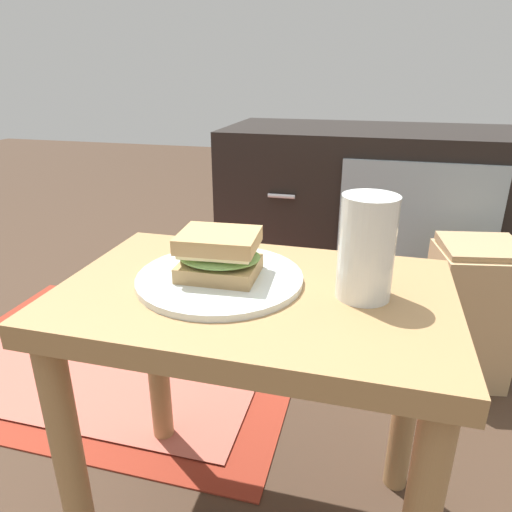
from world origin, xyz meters
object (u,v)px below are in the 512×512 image
(beer_glass, at_px, (366,250))
(paper_bag, at_px, (469,313))
(tv_cabinet, at_px, (373,218))
(sandwich_front, at_px, (219,254))
(plate, at_px, (220,278))

(beer_glass, distance_m, paper_bag, 0.69)
(paper_bag, bearing_deg, beer_glass, -115.98)
(tv_cabinet, relative_size, beer_glass, 6.72)
(tv_cabinet, xyz_separation_m, beer_glass, (-0.01, -0.93, 0.24))
(tv_cabinet, relative_size, sandwich_front, 7.79)
(tv_cabinet, bearing_deg, plate, -102.71)
(plate, xyz_separation_m, beer_glass, (0.21, 0.00, 0.06))
(paper_bag, bearing_deg, tv_cabinet, 122.48)
(sandwich_front, relative_size, paper_bag, 0.33)
(tv_cabinet, bearing_deg, beer_glass, -90.33)
(beer_glass, bearing_deg, plate, -178.73)
(plate, xyz_separation_m, paper_bag, (0.47, 0.54, -0.28))
(tv_cabinet, height_order, sandwich_front, tv_cabinet)
(sandwich_front, xyz_separation_m, paper_bag, (0.47, 0.54, -0.32))
(plate, xyz_separation_m, sandwich_front, (0.00, 0.00, 0.04))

